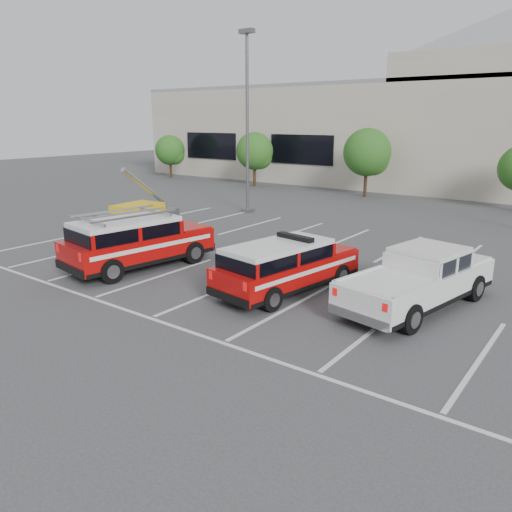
{
  "coord_description": "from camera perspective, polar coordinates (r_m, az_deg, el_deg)",
  "views": [
    {
      "loc": [
        10.26,
        -11.55,
        5.44
      ],
      "look_at": [
        0.71,
        1.21,
        1.05
      ],
      "focal_mm": 35.0,
      "sensor_mm": 36.0,
      "label": 1
    }
  ],
  "objects": [
    {
      "name": "convention_building",
      "position": [
        44.58,
        24.42,
        13.14
      ],
      "size": [
        60.0,
        16.99,
        13.2
      ],
      "color": "beige",
      "rests_on": "ground"
    },
    {
      "name": "white_pickup",
      "position": [
        15.58,
        18.07,
        -3.1
      ],
      "size": [
        3.05,
        6.0,
        1.76
      ],
      "rotation": [
        0.0,
        0.0,
        -0.2
      ],
      "color": "silver",
      "rests_on": "ground"
    },
    {
      "name": "fire_chief_suv",
      "position": [
        16.12,
        3.4,
        -1.57
      ],
      "size": [
        2.68,
        5.42,
        1.82
      ],
      "rotation": [
        0.0,
        0.0,
        -0.16
      ],
      "color": "#A30907",
      "rests_on": "ground"
    },
    {
      "name": "ladder_suv",
      "position": [
        19.21,
        -13.47,
        1.19
      ],
      "size": [
        2.97,
        5.76,
        2.17
      ],
      "rotation": [
        0.0,
        0.0,
        -0.15
      ],
      "color": "#A30907",
      "rests_on": "ground"
    },
    {
      "name": "tree_far_left",
      "position": [
        48.73,
        -9.69,
        11.72
      ],
      "size": [
        2.77,
        2.77,
        3.99
      ],
      "color": "#3F2B19",
      "rests_on": "ground"
    },
    {
      "name": "light_pole_left",
      "position": [
        29.8,
        -1.01,
        14.9
      ],
      "size": [
        0.9,
        0.6,
        10.24
      ],
      "color": "#59595E",
      "rests_on": "ground"
    },
    {
      "name": "stall_markings",
      "position": [
        19.81,
        4.07,
        -0.57
      ],
      "size": [
        23.0,
        15.0,
        0.01
      ],
      "primitive_type": "cube",
      "color": "silver",
      "rests_on": "ground"
    },
    {
      "name": "tree_left",
      "position": [
        42.06,
        -0.03,
        11.75
      ],
      "size": [
        3.07,
        3.07,
        4.42
      ],
      "color": "#3F2B19",
      "rests_on": "ground"
    },
    {
      "name": "ground",
      "position": [
        16.38,
        -4.53,
        -4.05
      ],
      "size": [
        120.0,
        120.0,
        0.0
      ],
      "primitive_type": "plane",
      "color": "#3B3B3E",
      "rests_on": "ground"
    },
    {
      "name": "tree_mid_left",
      "position": [
        36.94,
        12.74,
        11.3
      ],
      "size": [
        3.37,
        3.37,
        4.85
      ],
      "color": "#3F2B19",
      "rests_on": "ground"
    },
    {
      "name": "utility_rig",
      "position": [
        25.14,
        -13.62,
        3.98
      ],
      "size": [
        3.31,
        4.06,
        3.28
      ],
      "rotation": [
        0.0,
        0.0,
        0.09
      ],
      "color": "#59595E",
      "rests_on": "ground"
    }
  ]
}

